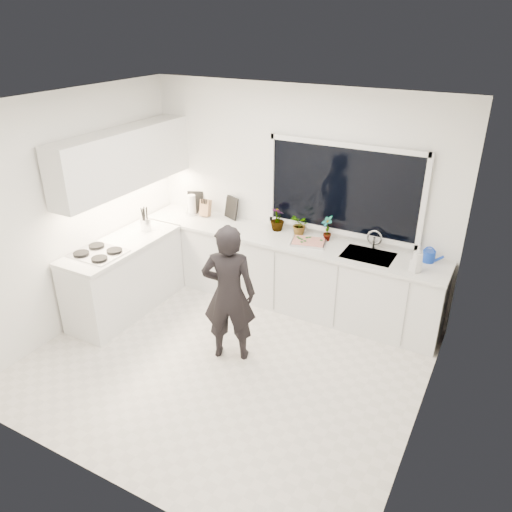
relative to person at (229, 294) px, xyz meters
The scene contains 25 objects.
floor 0.80m from the person, 79.69° to the right, with size 4.00×3.50×0.02m, color beige.
wall_back 1.71m from the person, 89.02° to the left, with size 4.00×0.02×2.70m, color white.
wall_left 2.07m from the person, behind, with size 0.02×3.50×2.70m, color white.
wall_right 2.12m from the person, ahead, with size 0.02×3.50×2.70m, color white.
ceiling 1.94m from the person, 79.69° to the right, with size 4.00×3.50×0.02m, color white.
window 1.86m from the person, 68.26° to the left, with size 1.80×0.02×1.00m, color black.
base_cabinets_back 1.34m from the person, 88.79° to the left, with size 3.92×0.58×0.88m, color white.
base_cabinets_left 1.69m from the person, behind, with size 0.58×1.60×0.88m, color white.
countertop_back 1.30m from the person, 88.78° to the left, with size 3.94×0.62×0.04m, color silver.
countertop_left 1.66m from the person, behind, with size 0.62×1.60×0.04m, color silver.
upper_cabinets 2.14m from the person, 162.70° to the left, with size 0.34×2.10×0.70m, color white.
sink 1.69m from the person, 50.32° to the left, with size 0.58×0.42×0.14m, color silver.
faucet 1.86m from the person, 54.29° to the left, with size 0.03×0.03×0.22m, color silver.
stovetop 1.68m from the person, behind, with size 0.56×0.48×0.03m, color black.
person is the anchor object (origin of this frame).
pizza_tray 1.33m from the person, 74.58° to the left, with size 0.41×0.30×0.03m, color silver.
pizza 1.33m from the person, 74.58° to the left, with size 0.37×0.27×0.01m, color red.
watering_can 2.26m from the person, 40.45° to the left, with size 0.14×0.14×0.13m, color #1238AE.
paper_towel_roll 2.03m from the person, 135.81° to the left, with size 0.11×0.11×0.26m, color white.
knife_block 1.92m from the person, 130.75° to the left, with size 0.13×0.10×0.22m, color #967146.
utensil_crock 1.76m from the person, 158.17° to the left, with size 0.13×0.13×0.16m, color #BBBBC0.
picture_frame_large 2.15m from the person, 133.78° to the left, with size 0.22×0.02×0.28m, color black.
picture_frame_small 1.80m from the person, 119.99° to the left, with size 0.25×0.02×0.30m, color black.
herb_plants 1.49m from the person, 85.03° to the left, with size 0.87×0.31×0.32m.
soap_bottles 2.02m from the person, 35.01° to the left, with size 0.15×0.15×0.30m.
Camera 1 is at (2.37, -3.67, 3.40)m, focal length 35.00 mm.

